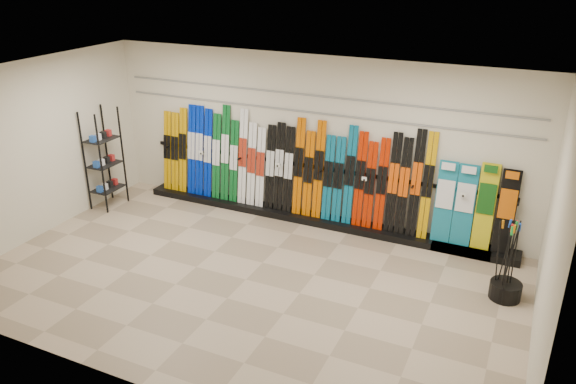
% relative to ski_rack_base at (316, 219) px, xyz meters
% --- Properties ---
extents(floor, '(8.00, 8.00, 0.00)m').
position_rel_ski_rack_base_xyz_m(floor, '(-0.22, -2.28, -0.06)').
color(floor, gray).
rests_on(floor, ground).
extents(back_wall, '(8.00, 0.00, 8.00)m').
position_rel_ski_rack_base_xyz_m(back_wall, '(-0.22, 0.22, 1.44)').
color(back_wall, beige).
rests_on(back_wall, floor).
extents(left_wall, '(0.00, 5.00, 5.00)m').
position_rel_ski_rack_base_xyz_m(left_wall, '(-4.22, -2.28, 1.44)').
color(left_wall, beige).
rests_on(left_wall, floor).
extents(right_wall, '(0.00, 5.00, 5.00)m').
position_rel_ski_rack_base_xyz_m(right_wall, '(3.78, -2.28, 1.44)').
color(right_wall, beige).
rests_on(right_wall, floor).
extents(ceiling, '(8.00, 8.00, 0.00)m').
position_rel_ski_rack_base_xyz_m(ceiling, '(-0.22, -2.28, 2.94)').
color(ceiling, silver).
rests_on(ceiling, back_wall).
extents(ski_rack_base, '(8.00, 0.40, 0.12)m').
position_rel_ski_rack_base_xyz_m(ski_rack_base, '(0.00, 0.00, 0.00)').
color(ski_rack_base, black).
rests_on(ski_rack_base, floor).
extents(skis, '(5.37, 0.26, 1.84)m').
position_rel_ski_rack_base_xyz_m(skis, '(-0.67, 0.06, 0.89)').
color(skis, '#CC9404').
rests_on(skis, ski_rack_base).
extents(snowboards, '(1.26, 0.22, 1.42)m').
position_rel_ski_rack_base_xyz_m(snowboards, '(2.69, 0.07, 0.75)').
color(snowboards, '#14728C').
rests_on(snowboards, ski_rack_base).
extents(accessory_rack, '(0.40, 0.60, 1.93)m').
position_rel_ski_rack_base_xyz_m(accessory_rack, '(-3.97, -0.98, 0.90)').
color(accessory_rack, black).
rests_on(accessory_rack, floor).
extents(pole_bin, '(0.44, 0.44, 0.25)m').
position_rel_ski_rack_base_xyz_m(pole_bin, '(3.38, -1.16, 0.07)').
color(pole_bin, black).
rests_on(pole_bin, floor).
extents(ski_poles, '(0.28, 0.34, 1.18)m').
position_rel_ski_rack_base_xyz_m(ski_poles, '(3.33, -1.18, 0.55)').
color(ski_poles, black).
rests_on(ski_poles, pole_bin).
extents(slatwall_rail_0, '(7.60, 0.02, 0.03)m').
position_rel_ski_rack_base_xyz_m(slatwall_rail_0, '(-0.22, 0.20, 1.94)').
color(slatwall_rail_0, gray).
rests_on(slatwall_rail_0, back_wall).
extents(slatwall_rail_1, '(7.60, 0.02, 0.03)m').
position_rel_ski_rack_base_xyz_m(slatwall_rail_1, '(-0.22, 0.20, 2.24)').
color(slatwall_rail_1, gray).
rests_on(slatwall_rail_1, back_wall).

